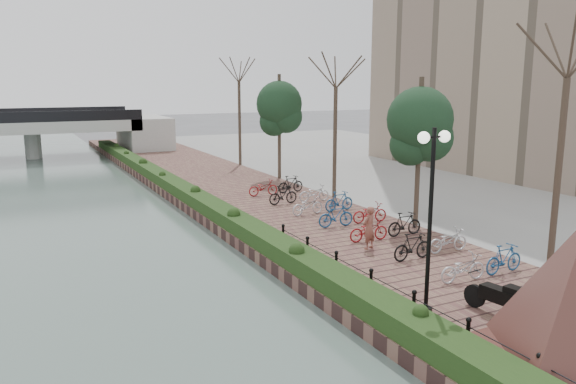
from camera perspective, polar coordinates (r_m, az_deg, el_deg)
ground at (r=14.65m, az=10.65°, el=-16.60°), size 220.00×220.00×0.00m
promenade at (r=30.91m, az=-3.11°, el=-1.11°), size 8.00×75.00×0.50m
inland_pavement at (r=39.96m, az=18.42°, el=1.11°), size 24.00×75.00×0.50m
hedge at (r=31.99m, az=-10.52°, el=0.14°), size 1.10×56.00×0.60m
chain_fence at (r=16.53m, az=10.44°, el=-10.06°), size 0.10×14.10×0.70m
lamppost at (r=15.44m, az=14.42°, el=1.02°), size 1.02×0.32×5.10m
motorcycle at (r=16.50m, az=20.50°, el=-9.89°), size 0.81×1.83×1.10m
pedestrian at (r=21.60m, az=8.24°, el=-3.62°), size 0.70×0.58×1.65m
bicycle_parking at (r=25.25m, az=6.55°, el=-2.25°), size 2.40×17.32×1.00m
street_trees at (r=28.12m, az=8.32°, el=4.68°), size 3.20×37.12×6.80m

